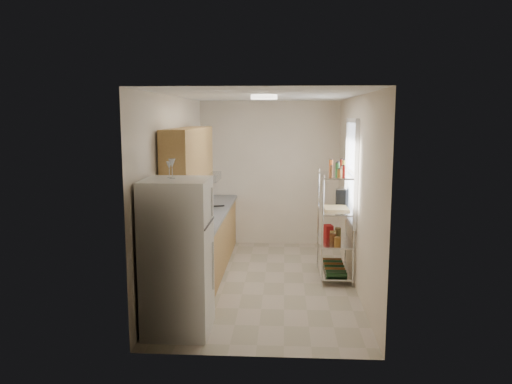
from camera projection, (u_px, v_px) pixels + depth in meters
The scene contains 16 objects.
room at pixel (265, 192), 6.85m from camera, with size 2.52×4.42×2.62m.
counter_run at pixel (204, 243), 7.47m from camera, with size 0.63×3.51×0.90m.
upper_cabinets at pixel (189, 154), 6.94m from camera, with size 0.33×2.20×0.72m, color tan.
range_hood at pixel (203, 177), 7.79m from camera, with size 0.50×0.60×0.12m, color #B7BABC.
window at pixel (352, 171), 7.09m from camera, with size 0.06×1.00×1.46m, color white.
bakers_rack at pixel (336, 203), 7.12m from camera, with size 0.45×0.90×1.73m.
ceiling_dome at pixel (264, 97), 6.37m from camera, with size 0.34×0.34×0.06m, color white.
refrigerator at pixel (178, 257), 5.35m from camera, with size 0.69×0.69×1.68m, color silver.
wine_glass_a at pixel (172, 169), 5.23m from camera, with size 0.08×0.08×0.21m, color silver, non-canonical shape.
wine_glass_b at pixel (169, 170), 5.29m from camera, with size 0.06×0.06×0.18m, color silver, non-canonical shape.
rice_cooker at pixel (202, 209), 7.12m from camera, with size 0.29×0.29×0.23m, color silver.
frying_pan_large at pixel (205, 207), 7.83m from camera, with size 0.28×0.28×0.05m, color black.
frying_pan_small at pixel (206, 207), 7.80m from camera, with size 0.21×0.21×0.04m, color black.
cutting_board at pixel (336, 208), 7.12m from camera, with size 0.34×0.44×0.03m, color tan.
espresso_machine at pixel (342, 197), 7.43m from camera, with size 0.15×0.22×0.26m, color black.
storage_bag at pixel (329, 231), 7.38m from camera, with size 0.11×0.15×0.18m, color maroon.
Camera 1 is at (0.26, -6.77, 2.33)m, focal length 35.00 mm.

